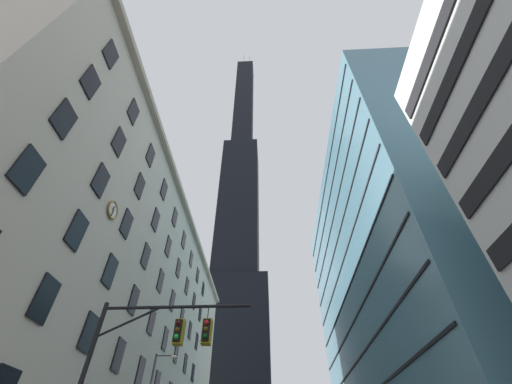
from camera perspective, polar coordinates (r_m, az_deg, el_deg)
station_building at (r=41.03m, az=-24.50°, el=-20.32°), size 12.98×57.97×29.48m
dark_skyscraper at (r=118.34m, az=-3.38°, el=-8.16°), size 22.09×22.09×223.31m
glass_office_midrise at (r=50.15m, az=25.82°, el=-14.93°), size 17.30×47.67×43.01m
traffic_signal_mast at (r=15.11m, az=-18.63°, el=-26.30°), size 6.84×0.63×7.34m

